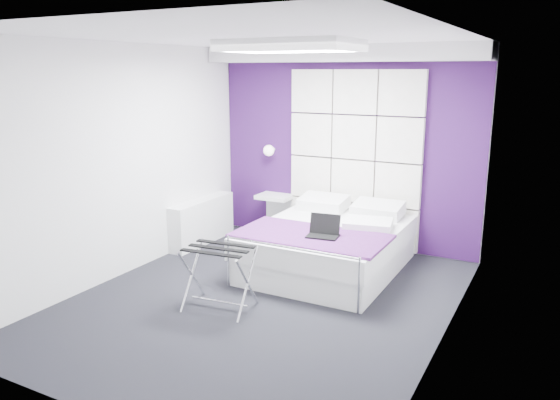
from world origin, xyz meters
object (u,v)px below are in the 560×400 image
Objects in this scene: nightstand at (275,197)px; wall_lamp at (270,150)px; luggage_rack at (219,278)px; laptop at (324,231)px; radiator at (202,221)px; bed at (328,245)px.

wall_lamp is at bearing 157.46° from nightstand.
laptop is at bearing 50.61° from luggage_rack.
laptop is (2.07, -0.62, 0.32)m from radiator.
radiator is 3.62× the size of laptop.
bed reaches higher than radiator.
bed is at bearing -35.33° from wall_lamp.
bed is 0.59m from laptop.
luggage_rack is (1.41, -1.66, 0.01)m from radiator.
nightstand is 0.74× the size of luggage_rack.
wall_lamp is 0.24× the size of luggage_rack.
laptop is (0.67, 1.03, 0.30)m from luggage_rack.
radiator is 2.54× the size of nightstand.
wall_lamp is 0.45× the size of laptop.
laptop reaches higher than luggage_rack.
luggage_rack is (-0.52, -1.51, 0.02)m from bed.
nightstand is (0.74, 0.72, 0.28)m from radiator.
luggage_rack is at bearing -49.66° from radiator.
nightstand reaches higher than radiator.
wall_lamp is at bearing 144.67° from bed.
luggage_rack is (0.77, -2.42, -0.91)m from wall_lamp.
nightstand is at bearing 127.00° from laptop.
bed is (1.93, -0.15, -0.01)m from radiator.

